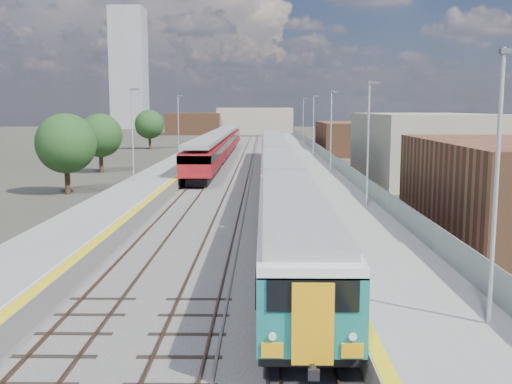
{
  "coord_description": "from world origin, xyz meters",
  "views": [
    {
      "loc": [
        0.35,
        -14.02,
        6.95
      ],
      "look_at": [
        -0.09,
        19.72,
        2.2
      ],
      "focal_mm": 42.0,
      "sensor_mm": 36.0,
      "label": 1
    }
  ],
  "objects": [
    {
      "name": "tree_a",
      "position": [
        -15.55,
        33.82,
        4.12
      ],
      "size": [
        4.83,
        4.83,
        6.54
      ],
      "color": "#382619",
      "rests_on": "ground"
    },
    {
      "name": "platform_left",
      "position": [
        -9.05,
        52.49,
        0.52
      ],
      "size": [
        4.3,
        155.0,
        8.52
      ],
      "color": "slate",
      "rests_on": "ground"
    },
    {
      "name": "tracks",
      "position": [
        -1.65,
        54.18,
        0.11
      ],
      "size": [
        8.96,
        160.0,
        0.17
      ],
      "color": "#4C3323",
      "rests_on": "ground"
    },
    {
      "name": "tree_d",
      "position": [
        21.37,
        71.36,
        4.01
      ],
      "size": [
        4.7,
        4.7,
        6.37
      ],
      "color": "#382619",
      "rests_on": "ground"
    },
    {
      "name": "ground",
      "position": [
        0.0,
        50.0,
        0.0
      ],
      "size": [
        320.0,
        320.0,
        0.0
      ],
      "primitive_type": "plane",
      "color": "#47443A",
      "rests_on": "ground"
    },
    {
      "name": "tree_b",
      "position": [
        -17.25,
        50.2,
        4.01
      ],
      "size": [
        4.7,
        4.7,
        6.37
      ],
      "color": "#382619",
      "rests_on": "ground"
    },
    {
      "name": "green_train",
      "position": [
        1.5,
        37.42,
        2.11
      ],
      "size": [
        2.72,
        75.9,
        3.0
      ],
      "color": "black",
      "rests_on": "ground"
    },
    {
      "name": "tree_c",
      "position": [
        -18.97,
        87.2,
        4.19
      ],
      "size": [
        4.91,
        4.91,
        6.65
      ],
      "color": "#382619",
      "rests_on": "ground"
    },
    {
      "name": "ballast_bed",
      "position": [
        -2.25,
        52.5,
        0.03
      ],
      "size": [
        10.5,
        155.0,
        0.06
      ],
      "primitive_type": "cube",
      "color": "#565451",
      "rests_on": "ground"
    },
    {
      "name": "red_train",
      "position": [
        -5.5,
        65.53,
        2.19
      ],
      "size": [
        2.94,
        59.57,
        3.71
      ],
      "color": "black",
      "rests_on": "ground"
    },
    {
      "name": "platform_right",
      "position": [
        5.28,
        52.49,
        0.54
      ],
      "size": [
        4.7,
        155.0,
        8.52
      ],
      "color": "slate",
      "rests_on": "ground"
    },
    {
      "name": "buildings",
      "position": [
        -18.12,
        138.6,
        10.7
      ],
      "size": [
        72.0,
        185.5,
        40.0
      ],
      "color": "brown",
      "rests_on": "ground"
    }
  ]
}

